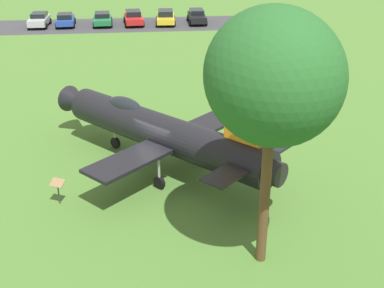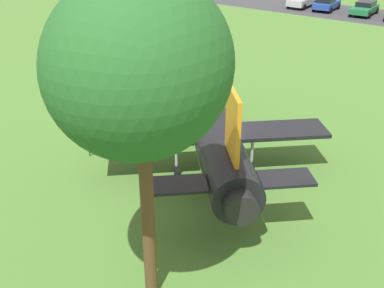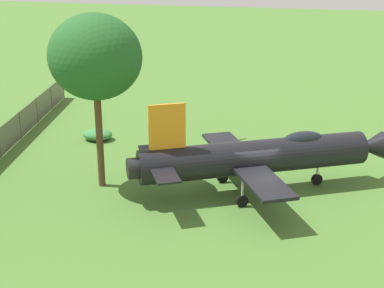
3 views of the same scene
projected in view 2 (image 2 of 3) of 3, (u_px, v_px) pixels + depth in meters
name	position (u px, v px, depth m)	size (l,w,h in m)	color
ground_plane	(210.00, 162.00, 20.66)	(200.00, 200.00, 0.00)	#47722D
parking_strip	(379.00, 17.00, 47.35)	(40.26, 8.00, 0.00)	#38383D
display_jet	(209.00, 118.00, 20.11)	(12.91, 9.44, 5.00)	black
shade_tree	(140.00, 67.00, 10.59)	(4.75, 4.25, 9.05)	brown
info_plaque	(88.00, 139.00, 20.77)	(0.68, 0.72, 1.14)	#333333
parked_car_green	(365.00, 8.00, 47.92)	(4.56, 2.70, 1.35)	#1E6B3D
parked_car_blue	(327.00, 3.00, 49.91)	(4.26, 2.56, 1.42)	#23429E
parked_car_silver	(303.00, 0.00, 51.51)	(4.57, 2.81, 1.46)	#B2B5BA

